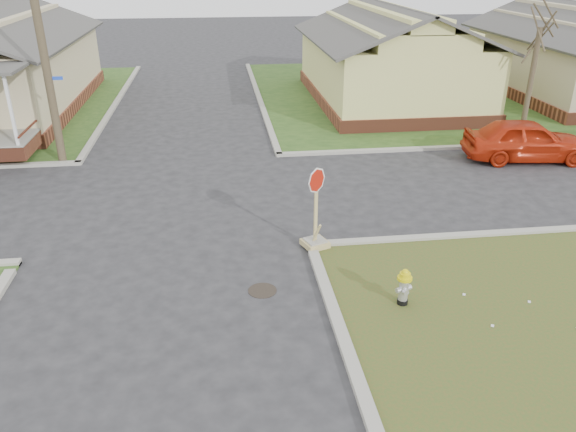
{
  "coord_description": "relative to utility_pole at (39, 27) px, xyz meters",
  "views": [
    {
      "loc": [
        1.42,
        -11.11,
        6.8
      ],
      "look_at": [
        2.97,
        1.0,
        1.1
      ],
      "focal_mm": 35.0,
      "sensor_mm": 36.0,
      "label": 1
    }
  ],
  "objects": [
    {
      "name": "side_house_yellow",
      "position": [
        14.2,
        7.6,
        -2.47
      ],
      "size": [
        7.6,
        11.6,
        4.7
      ],
      "color": "brown",
      "rests_on": "ground"
    },
    {
      "name": "manhole",
      "position": [
        6.4,
        -9.4,
        -4.66
      ],
      "size": [
        0.64,
        0.64,
        0.01
      ],
      "primitive_type": "cylinder",
      "color": "black",
      "rests_on": "ground"
    },
    {
      "name": "curbs",
      "position": [
        4.2,
        -3.9,
        -4.66
      ],
      "size": [
        80.0,
        40.0,
        0.12
      ],
      "primitive_type": null,
      "color": "#9E9B8E",
      "rests_on": "ground"
    },
    {
      "name": "stop_sign",
      "position": [
        7.91,
        -7.55,
        -4.15
      ],
      "size": [
        0.6,
        0.59,
        2.13
      ],
      "rotation": [
        0.0,
        0.0,
        0.36
      ],
      "color": "tan",
      "rests_on": "ground"
    },
    {
      "name": "fire_hydrant",
      "position": [
        9.31,
        -10.35,
        -4.15
      ],
      "size": [
        0.31,
        0.31,
        0.84
      ],
      "rotation": [
        0.0,
        0.0,
        0.3
      ],
      "color": "black",
      "rests_on": "ground"
    },
    {
      "name": "tree_mid_right",
      "position": [
        18.2,
        1.3,
        -2.51
      ],
      "size": [
        0.22,
        0.22,
        4.2
      ],
      "primitive_type": "cylinder",
      "color": "#3E3124",
      "rests_on": "verge_far_right"
    },
    {
      "name": "red_sedan",
      "position": [
        16.61,
        -1.84,
        -3.91
      ],
      "size": [
        4.61,
        2.32,
        1.51
      ],
      "primitive_type": "imported",
      "rotation": [
        0.0,
        0.0,
        1.44
      ],
      "color": "#B5260C",
      "rests_on": "ground"
    },
    {
      "name": "ground",
      "position": [
        4.2,
        -8.9,
        -4.66
      ],
      "size": [
        120.0,
        120.0,
        0.0
      ],
      "primitive_type": "plane",
      "color": "#252427",
      "rests_on": "ground"
    },
    {
      "name": "utility_pole",
      "position": [
        0.0,
        0.0,
        0.0
      ],
      "size": [
        1.8,
        0.28,
        9.0
      ],
      "color": "#3E3124",
      "rests_on": "ground"
    }
  ]
}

